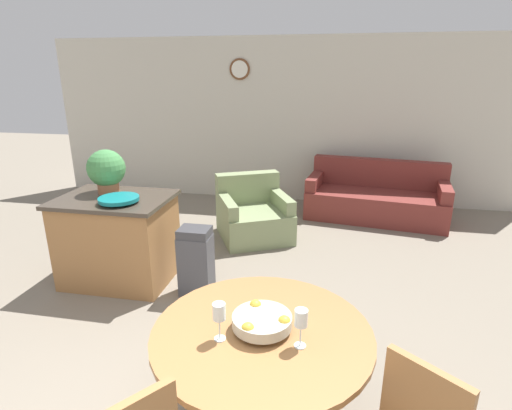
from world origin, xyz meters
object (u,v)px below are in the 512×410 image
Objects in this scene: fruit_bowl at (262,321)px; potted_plant at (106,170)px; kitchen_island at (118,239)px; trash_bin at (196,262)px; couch at (376,199)px; armchair at (253,216)px; wine_glass_left at (219,313)px; wine_glass_right at (301,320)px; dining_table at (262,355)px; teal_bowl at (119,199)px.

fruit_bowl is 0.74× the size of potted_plant.
kitchen_island is 1.60× the size of trash_bin.
armchair is at bearing -138.86° from couch.
wine_glass_left and wine_glass_right have the same top height.
potted_plant is 0.38× the size of armchair.
kitchen_island is at bearing 137.92° from dining_table.
teal_bowl is at bearing 138.40° from fruit_bowl.
dining_table is at bearing -95.59° from couch.
potted_plant reaches higher than armchair.
teal_bowl reaches higher than trash_bin.
teal_bowl is at bearing 138.40° from dining_table.
armchair is at bearing 105.49° from wine_glass_right.
kitchen_island is 0.55m from teal_bowl.
armchair is at bearing 102.09° from dining_table.
fruit_bowl is 0.16× the size of couch.
wine_glass_left is 2.17m from teal_bowl.
teal_bowl is (-1.46, 1.60, 0.06)m from wine_glass_left.
teal_bowl is 0.47m from potted_plant.
potted_plant reaches higher than dining_table.
dining_table is at bearing -58.46° from trash_bin.
fruit_bowl reaches higher than trash_bin.
couch is at bearing 38.63° from potted_plant.
wine_glass_left reaches higher than trash_bin.
wine_glass_right is at bearing -101.20° from armchair.
armchair is (1.01, 1.61, -0.68)m from teal_bowl.
wine_glass_left is 0.31× the size of trash_bin.
wine_glass_right is at bearing -23.98° from dining_table.
armchair is at bearing 102.09° from fruit_bowl.
dining_table is at bearing -41.60° from teal_bowl.
kitchen_island reaches higher than couch.
wine_glass_right is 2.72m from kitchen_island.
potted_plant is (-1.75, 1.92, 0.26)m from wine_glass_left.
couch reaches higher than armchair.
kitchen_island is 0.53× the size of couch.
teal_bowl is 0.85× the size of potted_plant.
armchair reaches higher than dining_table.
kitchen_island is 3.82m from couch.
teal_bowl reaches higher than wine_glass_right.
kitchen_island is (-1.82, 1.64, -0.34)m from fruit_bowl.
wine_glass_right is 0.18× the size of armchair.
wine_glass_left is at bearing -47.64° from kitchen_island.
potted_plant is at bearing 137.49° from dining_table.
dining_table is 2.72m from potted_plant.
wine_glass_left is at bearing -66.30° from trash_bin.
fruit_bowl is (0.00, -0.00, 0.23)m from dining_table.
potted_plant is (-2.18, 1.89, 0.26)m from wine_glass_right.
wine_glass_right is at bearing -40.47° from kitchen_island.
couch is (1.03, 4.18, -0.51)m from fruit_bowl.
trash_bin is at bearing -15.51° from potted_plant.
kitchen_island is (-1.61, 1.77, -0.44)m from wine_glass_left.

